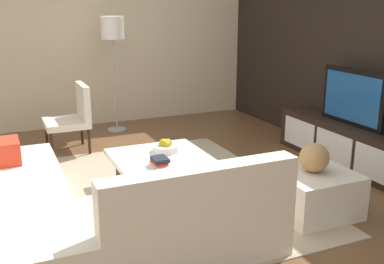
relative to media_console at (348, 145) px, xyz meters
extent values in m
plane|color=brown|center=(0.00, -2.40, -0.25)|extent=(14.00, 14.00, 0.00)
cube|color=black|center=(0.00, 0.30, 1.15)|extent=(6.40, 0.12, 2.80)
cube|color=beige|center=(-3.20, -2.20, 1.15)|extent=(0.12, 5.20, 2.80)
cube|color=tan|center=(-0.10, -2.40, -0.24)|extent=(3.13, 2.70, 0.01)
cube|color=black|center=(0.00, 0.00, 0.00)|extent=(2.11, 0.45, 0.50)
cube|color=white|center=(-0.65, -0.23, 0.00)|extent=(0.60, 0.01, 0.35)
cube|color=white|center=(0.00, -0.23, 0.00)|extent=(0.60, 0.01, 0.35)
cube|color=white|center=(0.65, -0.23, 0.00)|extent=(0.60, 0.01, 0.35)
cube|color=black|center=(0.00, 0.00, 0.57)|extent=(0.95, 0.05, 0.65)
cube|color=#194C8C|center=(0.00, -0.03, 0.57)|extent=(0.86, 0.01, 0.54)
cube|color=beige|center=(0.20, -3.70, -0.05)|extent=(2.44, 0.85, 0.40)
cube|color=beige|center=(1.00, -2.54, -0.05)|extent=(0.85, 1.46, 0.40)
cube|color=beige|center=(1.33, -2.54, 0.35)|extent=(0.18, 1.46, 0.40)
cube|color=red|center=(-0.53, -3.70, 0.26)|extent=(0.36, 0.20, 0.22)
cube|color=red|center=(1.00, -2.18, 0.18)|extent=(0.60, 0.44, 0.06)
cube|color=black|center=(-0.10, -2.30, -0.08)|extent=(0.85, 0.75, 0.33)
cube|color=white|center=(-0.10, -2.30, 0.10)|extent=(1.07, 0.94, 0.05)
cylinder|color=black|center=(-2.13, -3.18, -0.06)|extent=(0.04, 0.04, 0.38)
cylinder|color=black|center=(-1.65, -3.18, -0.06)|extent=(0.04, 0.04, 0.38)
cylinder|color=black|center=(-2.13, -2.72, -0.06)|extent=(0.04, 0.04, 0.38)
cylinder|color=black|center=(-1.65, -2.72, -0.06)|extent=(0.04, 0.04, 0.38)
cube|color=beige|center=(-1.89, -2.95, 0.13)|extent=(0.56, 0.54, 0.08)
cube|color=beige|center=(-1.89, -2.72, 0.40)|extent=(0.56, 0.08, 0.45)
cylinder|color=#A5A5AA|center=(-2.63, -2.10, -0.24)|extent=(0.28, 0.28, 0.02)
cylinder|color=#A5A5AA|center=(-2.63, -2.10, 0.44)|extent=(0.03, 0.03, 1.34)
cylinder|color=white|center=(-2.63, -2.10, 1.28)|extent=(0.33, 0.33, 0.32)
cube|color=beige|center=(0.86, -1.20, -0.05)|extent=(0.70, 0.70, 0.40)
cylinder|color=silver|center=(-0.28, -2.20, 0.17)|extent=(0.28, 0.28, 0.07)
sphere|color=gold|center=(-0.24, -2.20, 0.21)|extent=(0.07, 0.07, 0.07)
sphere|color=gold|center=(-0.29, -2.17, 0.22)|extent=(0.09, 0.09, 0.09)
sphere|color=gold|center=(-0.29, -2.22, 0.22)|extent=(0.10, 0.10, 0.10)
sphere|color=#AD8451|center=(0.86, -1.20, 0.28)|extent=(0.27, 0.27, 0.27)
cube|color=#CCB78C|center=(0.11, -2.42, 0.15)|extent=(0.19, 0.11, 0.03)
cube|color=maroon|center=(0.13, -2.42, 0.18)|extent=(0.20, 0.11, 0.02)
cube|color=#1E232D|center=(0.13, -2.41, 0.21)|extent=(0.18, 0.14, 0.03)
camera|label=1|loc=(3.97, -3.78, 1.62)|focal=42.89mm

